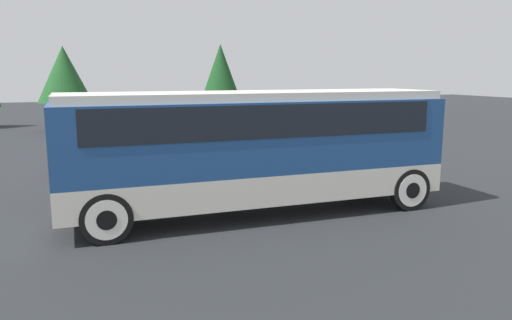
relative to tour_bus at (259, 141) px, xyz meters
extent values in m
plane|color=#26282B|center=(-0.10, 0.00, -2.01)|extent=(120.00, 120.00, 0.00)
cube|color=silver|center=(-0.10, 0.00, -1.12)|extent=(10.22, 2.47, 0.78)
cube|color=navy|center=(-0.10, 0.00, 0.18)|extent=(10.22, 2.47, 1.82)
cube|color=black|center=(-0.10, 0.00, 0.63)|extent=(9.00, 2.51, 0.82)
cube|color=silver|center=(-0.10, 0.00, 1.20)|extent=(10.02, 2.27, 0.22)
cube|color=navy|center=(4.87, 0.00, -0.08)|extent=(0.36, 2.37, 2.08)
cylinder|color=black|center=(4.07, -1.12, -1.42)|extent=(1.18, 0.28, 1.18)
cylinder|color=silver|center=(4.07, -1.12, -1.42)|extent=(0.92, 0.30, 0.92)
cylinder|color=black|center=(4.07, -1.12, -1.42)|extent=(0.45, 0.32, 0.45)
cylinder|color=black|center=(4.07, 1.12, -1.42)|extent=(1.18, 0.28, 1.18)
cylinder|color=silver|center=(4.07, 1.12, -1.42)|extent=(0.92, 0.30, 0.92)
cylinder|color=black|center=(4.07, 1.12, -1.42)|extent=(0.45, 0.32, 0.45)
cylinder|color=black|center=(-4.09, -1.12, -1.42)|extent=(1.18, 0.28, 1.18)
cylinder|color=silver|center=(-4.09, -1.12, -1.42)|extent=(0.92, 0.30, 0.92)
cylinder|color=black|center=(-4.09, -1.12, -1.42)|extent=(0.45, 0.32, 0.45)
cylinder|color=black|center=(-4.09, 1.12, -1.42)|extent=(1.18, 0.28, 1.18)
cylinder|color=silver|center=(-4.09, 1.12, -1.42)|extent=(0.92, 0.30, 0.92)
cylinder|color=black|center=(-4.09, 1.12, -1.42)|extent=(0.45, 0.32, 0.45)
cube|color=black|center=(2.21, 7.67, -1.42)|extent=(4.39, 1.70, 0.69)
cube|color=black|center=(2.03, 7.67, -0.81)|extent=(2.28, 1.53, 0.52)
cylinder|color=black|center=(3.94, 6.91, -1.68)|extent=(0.65, 0.22, 0.65)
cylinder|color=black|center=(3.94, 6.91, -1.68)|extent=(0.25, 0.26, 0.25)
cylinder|color=black|center=(3.94, 8.43, -1.68)|extent=(0.65, 0.22, 0.65)
cylinder|color=black|center=(3.94, 8.43, -1.68)|extent=(0.25, 0.26, 0.25)
cylinder|color=black|center=(0.47, 6.91, -1.68)|extent=(0.65, 0.22, 0.65)
cylinder|color=black|center=(0.47, 6.91, -1.68)|extent=(0.25, 0.26, 0.25)
cylinder|color=black|center=(0.47, 8.43, -1.68)|extent=(0.65, 0.22, 0.65)
cylinder|color=black|center=(0.47, 8.43, -1.68)|extent=(0.25, 0.26, 0.25)
cube|color=maroon|center=(-2.65, 7.44, -1.44)|extent=(4.77, 1.83, 0.68)
cube|color=black|center=(-2.84, 7.44, -0.83)|extent=(2.48, 1.64, 0.54)
cylinder|color=black|center=(-0.69, 6.62, -1.70)|extent=(0.61, 0.22, 0.61)
cylinder|color=black|center=(-0.69, 6.62, -1.70)|extent=(0.23, 0.26, 0.23)
cylinder|color=black|center=(-0.69, 8.26, -1.70)|extent=(0.61, 0.22, 0.61)
cylinder|color=black|center=(-0.69, 8.26, -1.70)|extent=(0.23, 0.26, 0.23)
cylinder|color=black|center=(-4.60, 6.62, -1.70)|extent=(0.61, 0.22, 0.61)
cylinder|color=black|center=(-4.60, 6.62, -1.70)|extent=(0.23, 0.26, 0.23)
cylinder|color=black|center=(-4.60, 8.26, -1.70)|extent=(0.61, 0.22, 0.61)
cylinder|color=black|center=(-4.60, 8.26, -1.70)|extent=(0.23, 0.26, 0.23)
cylinder|color=brown|center=(4.33, 18.43, -0.96)|extent=(0.28, 0.28, 2.09)
cone|color=#19471E|center=(4.33, 18.43, 1.84)|extent=(2.53, 2.53, 3.51)
cylinder|color=brown|center=(-4.99, 22.82, -1.06)|extent=(0.28, 0.28, 1.90)
cone|color=#1E5123|center=(-4.99, 22.82, 1.71)|extent=(3.43, 3.43, 3.64)
camera|label=1|loc=(-4.68, -12.38, 1.79)|focal=35.00mm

